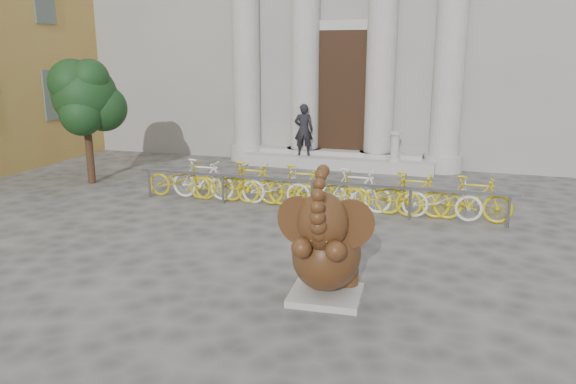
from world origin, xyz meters
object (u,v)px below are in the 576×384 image
(bike_rack, at_px, (314,187))
(pedestrian, at_px, (304,130))
(tree, at_px, (85,98))
(elephant_statue, at_px, (326,251))

(bike_rack, xyz_separation_m, pedestrian, (-1.60, 4.69, 0.67))
(tree, height_order, pedestrian, tree)
(bike_rack, bearing_deg, elephant_statue, -73.04)
(elephant_statue, bearing_deg, tree, 142.21)
(elephant_statue, height_order, pedestrian, elephant_statue)
(bike_rack, distance_m, pedestrian, 5.00)
(elephant_statue, height_order, bike_rack, elephant_statue)
(bike_rack, bearing_deg, pedestrian, 108.90)
(elephant_statue, distance_m, tree, 9.77)
(elephant_statue, bearing_deg, pedestrian, 104.15)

